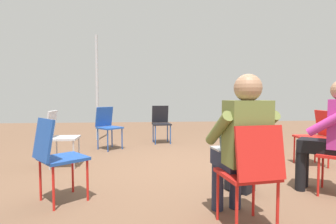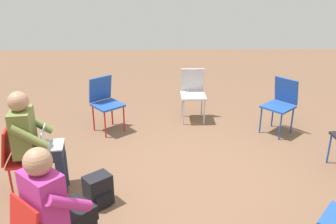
{
  "view_description": "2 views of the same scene",
  "coord_description": "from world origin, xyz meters",
  "px_view_note": "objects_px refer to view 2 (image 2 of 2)",
  "views": [
    {
      "loc": [
        3.86,
        -0.66,
        1.06
      ],
      "look_at": [
        -0.22,
        -0.3,
        0.82
      ],
      "focal_mm": 28.0,
      "sensor_mm": 36.0,
      "label": 1
    },
    {
      "loc": [
        0.35,
        3.86,
        2.55
      ],
      "look_at": [
        0.26,
        -0.33,
        0.8
      ],
      "focal_mm": 40.0,
      "sensor_mm": 36.0,
      "label": 2
    }
  ],
  "objects_px": {
    "chair_southwest": "(281,102)",
    "backpack_near_laptop_user": "(98,192)",
    "chair_south": "(193,91)",
    "person_with_laptop": "(33,138)",
    "person_in_magenta": "(55,204)",
    "chair_east": "(20,155)",
    "chair_southeast": "(105,100)"
  },
  "relations": [
    {
      "from": "chair_east",
      "to": "person_in_magenta",
      "type": "distance_m",
      "value": 1.4
    },
    {
      "from": "chair_east",
      "to": "person_with_laptop",
      "type": "height_order",
      "value": "person_with_laptop"
    },
    {
      "from": "chair_south",
      "to": "backpack_near_laptop_user",
      "type": "xyz_separation_m",
      "value": [
        1.22,
        2.35,
        -0.34
      ]
    },
    {
      "from": "chair_south",
      "to": "backpack_near_laptop_user",
      "type": "bearing_deg",
      "value": 61.49
    },
    {
      "from": "chair_southeast",
      "to": "chair_southwest",
      "type": "bearing_deg",
      "value": 137.66
    },
    {
      "from": "backpack_near_laptop_user",
      "to": "chair_southwest",
      "type": "bearing_deg",
      "value": -144.24
    },
    {
      "from": "chair_southeast",
      "to": "backpack_near_laptop_user",
      "type": "height_order",
      "value": "chair_southeast"
    },
    {
      "from": "chair_southeast",
      "to": "person_in_magenta",
      "type": "height_order",
      "value": "person_in_magenta"
    },
    {
      "from": "chair_south",
      "to": "chair_east",
      "type": "xyz_separation_m",
      "value": [
        2.1,
        2.11,
        0.0
      ]
    },
    {
      "from": "chair_south",
      "to": "chair_southeast",
      "type": "bearing_deg",
      "value": 15.21
    },
    {
      "from": "person_with_laptop",
      "to": "person_in_magenta",
      "type": "distance_m",
      "value": 1.32
    },
    {
      "from": "chair_east",
      "to": "backpack_near_laptop_user",
      "type": "height_order",
      "value": "chair_east"
    },
    {
      "from": "chair_southeast",
      "to": "person_with_laptop",
      "type": "bearing_deg",
      "value": 32.31
    },
    {
      "from": "chair_southwest",
      "to": "backpack_near_laptop_user",
      "type": "bearing_deg",
      "value": 83.18
    },
    {
      "from": "chair_southeast",
      "to": "person_with_laptop",
      "type": "relative_size",
      "value": 0.69
    },
    {
      "from": "chair_southwest",
      "to": "backpack_near_laptop_user",
      "type": "xyz_separation_m",
      "value": [
        2.52,
        1.82,
        -0.34
      ]
    },
    {
      "from": "chair_southwest",
      "to": "person_in_magenta",
      "type": "height_order",
      "value": "person_in_magenta"
    },
    {
      "from": "person_in_magenta",
      "to": "chair_southwest",
      "type": "bearing_deg",
      "value": 87.88
    },
    {
      "from": "chair_southwest",
      "to": "person_with_laptop",
      "type": "distance_m",
      "value": 3.6
    },
    {
      "from": "chair_south",
      "to": "chair_east",
      "type": "height_order",
      "value": "same"
    },
    {
      "from": "chair_south",
      "to": "person_with_laptop",
      "type": "height_order",
      "value": "person_with_laptop"
    },
    {
      "from": "chair_south",
      "to": "person_with_laptop",
      "type": "relative_size",
      "value": 0.69
    },
    {
      "from": "chair_south",
      "to": "backpack_near_laptop_user",
      "type": "height_order",
      "value": "chair_south"
    },
    {
      "from": "person_in_magenta",
      "to": "chair_east",
      "type": "bearing_deg",
      "value": 163.51
    },
    {
      "from": "chair_south",
      "to": "chair_east",
      "type": "distance_m",
      "value": 2.98
    },
    {
      "from": "chair_southwest",
      "to": "person_with_laptop",
      "type": "height_order",
      "value": "person_with_laptop"
    },
    {
      "from": "chair_south",
      "to": "person_with_laptop",
      "type": "distance_m",
      "value": 2.85
    },
    {
      "from": "chair_east",
      "to": "person_in_magenta",
      "type": "relative_size",
      "value": 0.69
    },
    {
      "from": "chair_east",
      "to": "backpack_near_laptop_user",
      "type": "bearing_deg",
      "value": 66.96
    },
    {
      "from": "chair_southeast",
      "to": "chair_south",
      "type": "distance_m",
      "value": 1.45
    },
    {
      "from": "person_with_laptop",
      "to": "backpack_near_laptop_user",
      "type": "distance_m",
      "value": 0.93
    },
    {
      "from": "chair_south",
      "to": "person_with_laptop",
      "type": "bearing_deg",
      "value": 46.05
    }
  ]
}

